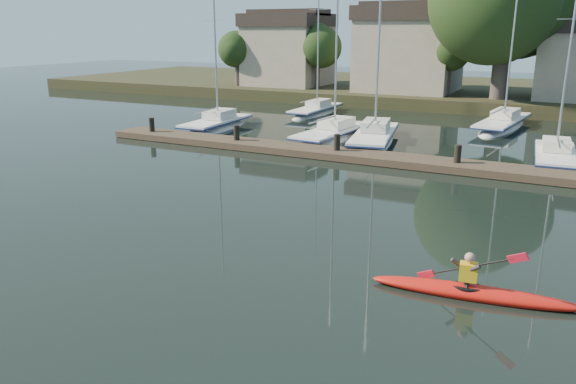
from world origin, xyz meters
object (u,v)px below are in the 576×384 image
at_px(sailboat_2, 374,146).
at_px(sailboat_5, 316,116).
at_px(sailboat_3, 554,166).
at_px(sailboat_6, 502,131).
at_px(kayak, 473,290).
at_px(dock, 394,159).
at_px(sailboat_1, 332,142).
at_px(sailboat_0, 217,132).

distance_m(sailboat_2, sailboat_5, 11.71).
height_order(sailboat_3, sailboat_6, sailboat_6).
relative_size(kayak, dock, 0.15).
distance_m(sailboat_1, sailboat_5, 10.29).
distance_m(kayak, sailboat_5, 30.84).
bearing_deg(kayak, sailboat_1, 115.02).
xyz_separation_m(kayak, dock, (-5.87, 12.91, 0.01)).
xyz_separation_m(sailboat_3, sailboat_5, (-17.22, 9.61, 0.01)).
bearing_deg(dock, sailboat_0, 162.09).
distance_m(sailboat_0, sailboat_1, 8.16).
height_order(dock, sailboat_2, sailboat_2).
bearing_deg(kayak, sailboat_0, 130.82).
height_order(dock, sailboat_0, sailboat_0).
distance_m(sailboat_1, sailboat_6, 12.23).
distance_m(sailboat_0, sailboat_2, 10.72).
distance_m(sailboat_0, sailboat_5, 9.61).
bearing_deg(kayak, sailboat_2, 108.50).
relative_size(kayak, sailboat_1, 0.37).
bearing_deg(sailboat_0, sailboat_5, 68.62).
relative_size(dock, sailboat_5, 2.58).
bearing_deg(dock, kayak, -65.55).
xyz_separation_m(sailboat_1, sailboat_5, (-5.12, 8.93, 0.02)).
height_order(dock, sailboat_5, sailboat_5).
bearing_deg(sailboat_1, sailboat_5, 124.57).
xyz_separation_m(dock, sailboat_6, (3.42, 13.25, -0.38)).
distance_m(kayak, sailboat_6, 26.28).
bearing_deg(sailboat_0, sailboat_3, -4.34).
bearing_deg(sailboat_2, sailboat_3, -15.78).
height_order(sailboat_1, sailboat_5, sailboat_1).
height_order(sailboat_0, sailboat_3, sailboat_0).
bearing_deg(sailboat_5, kayak, -57.96).
xyz_separation_m(kayak, sailboat_3, (1.13, 16.70, -0.37)).
bearing_deg(sailboat_1, kayak, -53.03).
height_order(kayak, dock, kayak).
bearing_deg(sailboat_6, sailboat_5, -173.95).
bearing_deg(sailboat_0, sailboat_2, -1.47).
relative_size(kayak, sailboat_3, 0.43).
bearing_deg(sailboat_1, sailboat_0, -173.93).
bearing_deg(sailboat_6, kayak, -77.98).
xyz_separation_m(dock, sailboat_2, (-2.54, 4.56, -0.39)).
xyz_separation_m(dock, sailboat_1, (-5.09, 4.47, -0.39)).
height_order(kayak, sailboat_6, sailboat_6).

